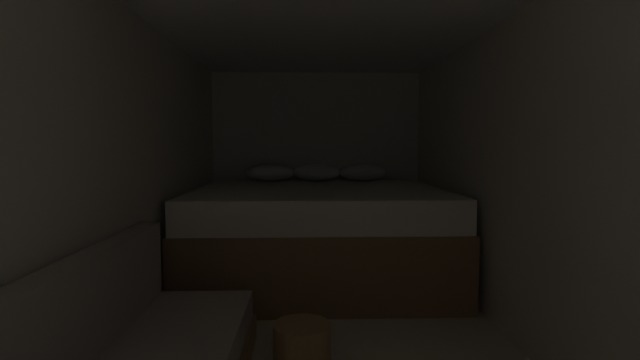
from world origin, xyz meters
TOP-DOWN VIEW (x-y plane):
  - wall_back at (0.00, 4.76)m, footprint 2.43×0.05m
  - wall_left at (-1.19, 2.03)m, footprint 0.05×5.43m
  - wall_right at (1.19, 2.03)m, footprint 0.05×5.43m
  - bed at (0.00, 3.72)m, footprint 2.21×1.98m
  - wicker_basket at (-0.14, 2.08)m, footprint 0.32×0.32m

SIDE VIEW (x-z plane):
  - wicker_basket at x=-0.14m, z-range 0.00..0.23m
  - bed at x=0.00m, z-range -0.08..0.94m
  - wall_back at x=0.00m, z-range 0.00..2.04m
  - wall_left at x=-1.19m, z-range 0.00..2.04m
  - wall_right at x=1.19m, z-range 0.00..2.04m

